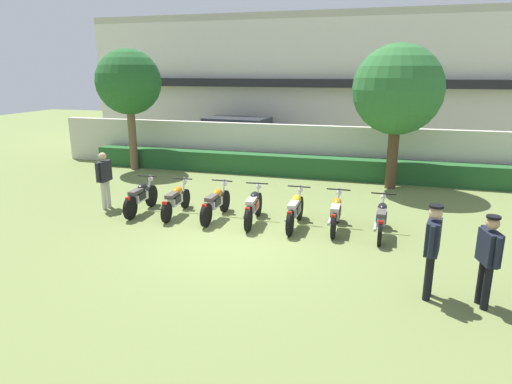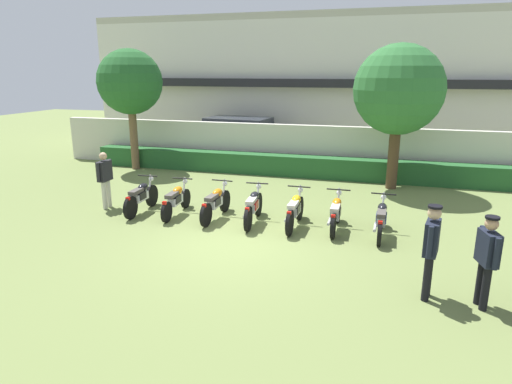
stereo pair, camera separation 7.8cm
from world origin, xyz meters
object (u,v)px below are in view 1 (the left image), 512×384
Objects in this scene: motorcycle_in_row_6 at (381,218)px; motorcycle_in_row_2 at (216,203)px; tree_near_inspector at (129,83)px; parked_car at (240,139)px; motorcycle_in_row_4 at (295,210)px; motorcycle_in_row_5 at (336,213)px; officer_0 at (432,244)px; tree_far_side at (398,90)px; motorcycle_in_row_0 at (141,197)px; inspector_person at (104,176)px; motorcycle_in_row_1 at (176,200)px; motorcycle_in_row_3 at (253,206)px; officer_1 at (488,254)px.

motorcycle_in_row_2 is at bearing 89.83° from motorcycle_in_row_6.
parked_car is at bearing 38.58° from tree_near_inspector.
parked_car is 10.13m from motorcycle_in_row_6.
motorcycle_in_row_5 is (1.02, 0.08, -0.01)m from motorcycle_in_row_4.
parked_car is 2.74× the size of officer_0.
tree_far_side is 2.51× the size of motorcycle_in_row_4.
officer_0 is at bearing -85.63° from tree_far_side.
motorcycle_in_row_6 is (6.51, -0.05, -0.01)m from motorcycle_in_row_0.
motorcycle_in_row_0 is 1.14× the size of inspector_person.
motorcycle_in_row_6 is (-0.25, -4.82, -2.81)m from tree_far_side.
tree_near_inspector reaches higher than inspector_person.
officer_0 is (5.14, -3.03, 0.56)m from motorcycle_in_row_2.
motorcycle_in_row_5 is 3.65m from officer_0.
motorcycle_in_row_0 is 1.04m from motorcycle_in_row_1.
tree_far_side is 6.02m from motorcycle_in_row_4.
motorcycle_in_row_5 is 0.97× the size of motorcycle_in_row_6.
motorcycle_in_row_0 is 0.99× the size of motorcycle_in_row_4.
tree_near_inspector reaches higher than motorcycle_in_row_0.
motorcycle_in_row_4 is (7.63, -5.10, -2.96)m from tree_near_inspector.
motorcycle_in_row_3 reaches higher than motorcycle_in_row_4.
inspector_person is (-5.58, 0.10, 0.51)m from motorcycle_in_row_4.
motorcycle_in_row_1 is at bearing 89.27° from motorcycle_in_row_5.
tree_near_inspector reaches higher than motorcycle_in_row_2.
parked_car is 8.01m from motorcycle_in_row_0.
motorcycle_in_row_6 is at bearing -92.49° from motorcycle_in_row_0.
parked_car reaches higher than motorcycle_in_row_1.
motorcycle_in_row_1 is 4.37m from motorcycle_in_row_5.
motorcycle_in_row_5 is (5.41, 0.07, -0.01)m from motorcycle_in_row_0.
inspector_person reaches higher than motorcycle_in_row_6.
motorcycle_in_row_5 is at bearing -85.52° from motorcycle_in_row_4.
parked_car is 2.49× the size of motorcycle_in_row_0.
tree_far_side is at bearing -26.12° from motorcycle_in_row_4.
parked_car is 2.47× the size of motorcycle_in_row_4.
motorcycle_in_row_0 is 1.04× the size of motorcycle_in_row_5.
motorcycle_in_row_4 is at bearing -90.35° from motorcycle_in_row_2.
motorcycle_in_row_1 is 1.02× the size of motorcycle_in_row_6.
officer_1 is (6.00, -3.10, 0.50)m from motorcycle_in_row_2.
motorcycle_in_row_3 is (2.91, -7.97, -0.48)m from parked_car.
motorcycle_in_row_5 is at bearing -30.16° from tree_near_inspector.
motorcycle_in_row_5 is (2.13, 0.06, -0.01)m from motorcycle_in_row_3.
tree_near_inspector is 11.42m from motorcycle_in_row_6.
motorcycle_in_row_2 is (1.84, -7.92, -0.48)m from parked_car.
motorcycle_in_row_0 is (-6.76, -4.77, -2.80)m from tree_far_side.
motorcycle_in_row_4 is at bearing -92.04° from motorcycle_in_row_0.
inspector_person is at bearing -95.54° from parked_car.
officer_0 is (0.84, -2.92, 0.56)m from motorcycle_in_row_6.
motorcycle_in_row_1 is 2.25m from motorcycle_in_row_3.
inspector_person is (-4.48, 0.09, 0.51)m from motorcycle_in_row_3.
tree_near_inspector is 2.87× the size of inspector_person.
motorcycle_in_row_4 is (1.11, -0.02, -0.00)m from motorcycle_in_row_3.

